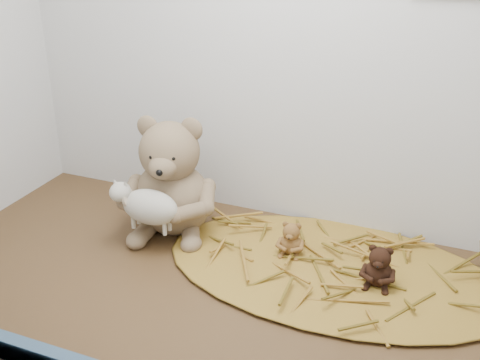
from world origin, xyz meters
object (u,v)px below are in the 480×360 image
at_px(toy_lamb, 150,207).
at_px(mini_teddy_brown, 379,264).
at_px(mini_teddy_tan, 291,237).
at_px(main_teddy, 171,175).

distance_m(toy_lamb, mini_teddy_brown, 0.44).
distance_m(toy_lamb, mini_teddy_tan, 0.28).
bearing_deg(mini_teddy_brown, toy_lamb, -176.70).
distance_m(main_teddy, toy_lamb, 0.09).
xyz_separation_m(main_teddy, mini_teddy_brown, (0.44, -0.05, -0.07)).
bearing_deg(mini_teddy_brown, main_teddy, 171.74).
xyz_separation_m(toy_lamb, mini_teddy_brown, (0.44, 0.03, -0.04)).
relative_size(mini_teddy_tan, mini_teddy_brown, 0.87).
height_order(main_teddy, mini_teddy_tan, main_teddy).
xyz_separation_m(mini_teddy_tan, mini_teddy_brown, (0.18, -0.04, 0.01)).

